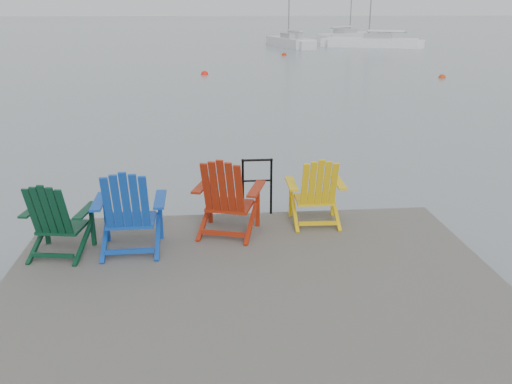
{
  "coord_description": "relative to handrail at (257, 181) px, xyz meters",
  "views": [
    {
      "loc": [
        -0.5,
        -5.47,
        3.61
      ],
      "look_at": [
        0.24,
        2.5,
        0.85
      ],
      "focal_mm": 38.0,
      "sensor_mm": 36.0,
      "label": 1
    }
  ],
  "objects": [
    {
      "name": "ground",
      "position": [
        -0.25,
        -2.45,
        -1.04
      ],
      "size": [
        400.0,
        400.0,
        0.0
      ],
      "primitive_type": "plane",
      "color": "slate",
      "rests_on": "ground"
    },
    {
      "name": "chair_yellow",
      "position": [
        0.83,
        -0.49,
        -0.01
      ],
      "size": [
        0.85,
        0.79,
        1.05
      ],
      "rotation": [
        0.0,
        0.0,
        -0.02
      ],
      "color": "yellow",
      "rests_on": "dock"
    },
    {
      "name": "buoy_d",
      "position": [
        5.31,
        34.34,
        -1.04
      ],
      "size": [
        0.39,
        0.39,
        0.39
      ],
      "primitive_type": "sphere",
      "color": "red",
      "rests_on": "ground"
    },
    {
      "name": "sailboat_mid",
      "position": [
        14.76,
        52.17,
        -0.69
      ],
      "size": [
        7.55,
        6.79,
        11.2
      ],
      "rotation": [
        0.0,
        0.0,
        -0.88
      ],
      "color": "silver",
      "rests_on": "ground"
    },
    {
      "name": "chair_green",
      "position": [
        -2.71,
        -1.24,
        -0.02
      ],
      "size": [
        0.92,
        0.86,
        1.04
      ],
      "rotation": [
        0.0,
        0.0,
        -0.17
      ],
      "color": "#09331E",
      "rests_on": "dock"
    },
    {
      "name": "handrail",
      "position": [
        0.0,
        0.0,
        0.0
      ],
      "size": [
        0.48,
        0.04,
        0.9
      ],
      "color": "black",
      "rests_on": "dock"
    },
    {
      "name": "buoy_b",
      "position": [
        -0.79,
        22.62,
        -1.04
      ],
      "size": [
        0.41,
        0.41,
        0.41
      ],
      "primitive_type": "sphere",
      "color": "red",
      "rests_on": "ground"
    },
    {
      "name": "chair_red",
      "position": [
        -0.49,
        -0.74,
        0.04
      ],
      "size": [
        1.08,
        1.03,
        1.16
      ],
      "rotation": [
        0.0,
        0.0,
        -0.29
      ],
      "color": "#98210B",
      "rests_on": "dock"
    },
    {
      "name": "dock",
      "position": [
        -0.25,
        -2.45,
        -0.69
      ],
      "size": [
        6.0,
        5.0,
        1.4
      ],
      "color": "#322F2C",
      "rests_on": "ground"
    },
    {
      "name": "buoy_c",
      "position": [
        11.69,
        20.02,
        -1.04
      ],
      "size": [
        0.38,
        0.38,
        0.38
      ],
      "primitive_type": "sphere",
      "color": "red",
      "rests_on": "ground"
    },
    {
      "name": "sailboat_far",
      "position": [
        14.59,
        41.98,
        -0.69
      ],
      "size": [
        8.14,
        5.01,
        11.06
      ],
      "rotation": [
        0.0,
        0.0,
        1.17
      ],
      "color": "white",
      "rests_on": "ground"
    },
    {
      "name": "sailboat_near",
      "position": [
        7.13,
        43.37,
        -0.69
      ],
      "size": [
        3.71,
        7.79,
        10.53
      ],
      "rotation": [
        0.0,
        0.0,
        0.24
      ],
      "color": "silver",
      "rests_on": "ground"
    },
    {
      "name": "chair_blue",
      "position": [
        -1.79,
        -1.2,
        0.05
      ],
      "size": [
        0.94,
        0.87,
        1.17
      ],
      "rotation": [
        0.0,
        0.0,
        0.02
      ],
      "color": "#1040A6",
      "rests_on": "dock"
    }
  ]
}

